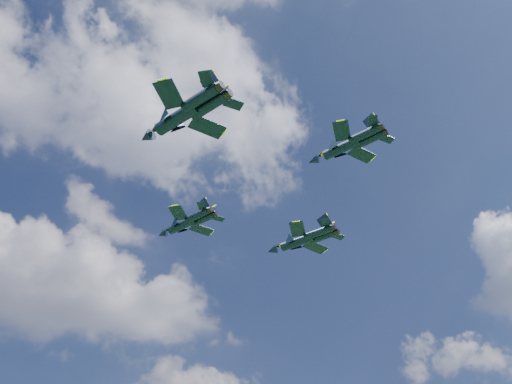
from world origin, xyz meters
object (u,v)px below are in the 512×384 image
object	(u,v)px
jet_right	(295,242)
jet_slot	(339,149)
jet_lead	(181,225)
jet_left	(175,120)

from	to	relation	value
jet_right	jet_slot	world-z (taller)	jet_slot
jet_lead	jet_right	size ratio (longest dim) A/B	0.96
jet_lead	jet_right	distance (m)	20.29
jet_lead	jet_left	xyz separation A→B (m)	(-4.58, -24.96, 0.02)
jet_slot	jet_right	bearing A→B (deg)	50.05
jet_lead	jet_slot	distance (m)	32.19
jet_right	jet_slot	xyz separation A→B (m)	(-0.06, -22.29, 2.01)
jet_left	jet_right	xyz separation A→B (m)	(24.52, 21.93, -2.20)
jet_lead	jet_left	distance (m)	25.38
jet_lead	jet_slot	bearing A→B (deg)	-91.48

